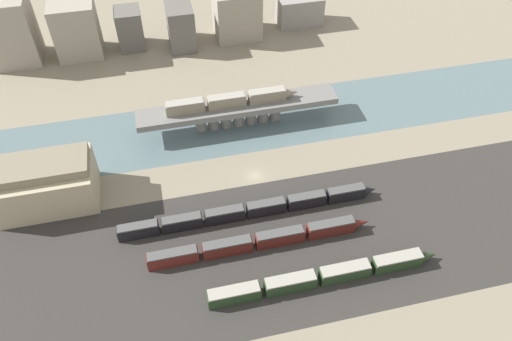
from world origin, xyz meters
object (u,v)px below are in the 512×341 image
Objects in this scene: train_yard_near at (324,276)px; train_yard_far at (250,211)px; warehouse_building at (45,183)px; train_yard_mid at (259,241)px; train_on_bridge at (232,100)px.

train_yard_far is at bearing 118.38° from train_yard_near.
train_yard_near is 71.45m from warehouse_building.
train_yard_far is at bearing 90.50° from train_yard_mid.
train_yard_mid is at bearing -89.50° from train_yard_far.
train_yard_far is at bearing -94.31° from train_on_bridge.
train_yard_mid is (-2.57, -44.80, -7.11)m from train_on_bridge.
warehouse_building reaches higher than train_on_bridge.
train_yard_mid reaches higher than train_yard_near.
train_yard_near is 0.81× the size of train_yard_far.
warehouse_building is (-60.03, 38.49, 4.46)m from train_yard_near.
train_on_bridge reaches higher than train_yard_mid.
train_on_bridge is at bearing 20.21° from warehouse_building.
train_yard_far is (-0.08, 9.64, -0.07)m from train_yard_mid.
train_yard_mid is (-11.81, 12.38, 0.11)m from train_yard_near.
warehouse_building is at bearing -159.79° from train_on_bridge.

